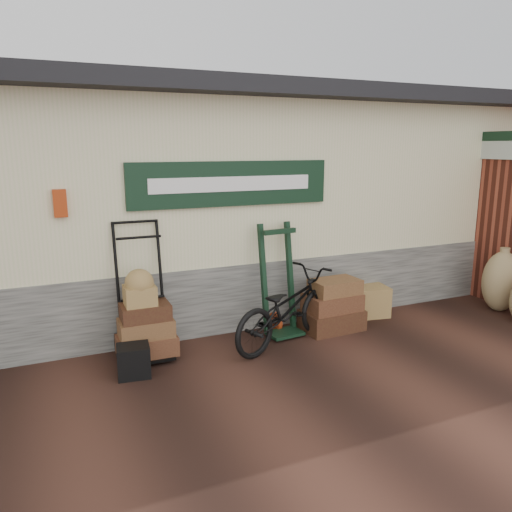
{
  "coord_description": "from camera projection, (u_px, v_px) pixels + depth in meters",
  "views": [
    {
      "loc": [
        -2.53,
        -4.82,
        2.41
      ],
      "look_at": [
        -0.01,
        0.9,
        1.02
      ],
      "focal_mm": 35.0,
      "sensor_mm": 36.0,
      "label": 1
    }
  ],
  "objects": [
    {
      "name": "black_trunk",
      "position": [
        134.0,
        361.0,
        5.3
      ],
      "size": [
        0.37,
        0.33,
        0.34
      ],
      "primitive_type": "cube",
      "rotation": [
        0.0,
        0.0,
        -0.13
      ],
      "color": "black",
      "rests_on": "ground"
    },
    {
      "name": "ground",
      "position": [
        288.0,
        357.0,
        5.82
      ],
      "size": [
        80.0,
        80.0,
        0.0
      ],
      "primitive_type": "plane",
      "color": "black",
      "rests_on": "ground"
    },
    {
      "name": "bicycle",
      "position": [
        287.0,
        304.0,
        6.09
      ],
      "size": [
        1.24,
        1.88,
        1.03
      ],
      "primitive_type": "imported",
      "rotation": [
        0.0,
        0.0,
        1.96
      ],
      "color": "black",
      "rests_on": "ground"
    },
    {
      "name": "brick_outbuilding",
      "position": [
        502.0,
        212.0,
        8.46
      ],
      "size": [
        1.71,
        4.51,
        2.62
      ],
      "color": "maroon",
      "rests_on": "ground"
    },
    {
      "name": "station_building",
      "position": [
        210.0,
        197.0,
        7.92
      ],
      "size": [
        14.4,
        4.1,
        3.2
      ],
      "color": "#4C4C47",
      "rests_on": "ground"
    },
    {
      "name": "suitcase_stack",
      "position": [
        332.0,
        305.0,
        6.61
      ],
      "size": [
        0.81,
        0.53,
        0.7
      ],
      "primitive_type": null,
      "rotation": [
        0.0,
        0.0,
        0.04
      ],
      "color": "#3B1A12",
      "rests_on": "ground"
    },
    {
      "name": "porter_trolley",
      "position": [
        141.0,
        289.0,
        5.73
      ],
      "size": [
        0.81,
        0.61,
        1.6
      ],
      "primitive_type": null,
      "rotation": [
        0.0,
        0.0,
        -0.01
      ],
      "color": "black",
      "rests_on": "ground"
    },
    {
      "name": "wicker_hamper",
      "position": [
        364.0,
        301.0,
        7.19
      ],
      "size": [
        0.73,
        0.54,
        0.43
      ],
      "primitive_type": "cube",
      "rotation": [
        0.0,
        0.0,
        -0.17
      ],
      "color": "brown",
      "rests_on": "ground"
    },
    {
      "name": "green_barrow",
      "position": [
        279.0,
        280.0,
        6.4
      ],
      "size": [
        0.56,
        0.49,
        1.45
      ],
      "primitive_type": null,
      "rotation": [
        0.0,
        0.0,
        0.1
      ],
      "color": "black",
      "rests_on": "ground"
    },
    {
      "name": "burlap_sack_left",
      "position": [
        502.0,
        281.0,
        7.35
      ],
      "size": [
        0.7,
        0.65,
        0.9
      ],
      "primitive_type": "ellipsoid",
      "rotation": [
        0.0,
        0.0,
        -0.39
      ],
      "color": "#90714D",
      "rests_on": "ground"
    }
  ]
}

